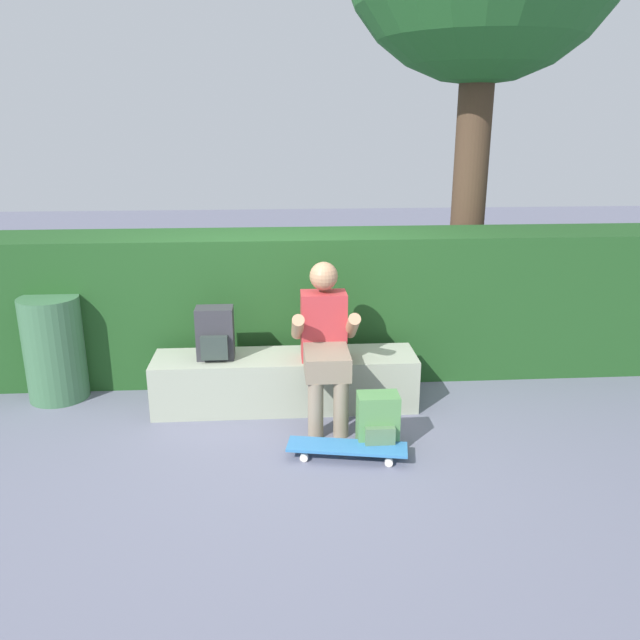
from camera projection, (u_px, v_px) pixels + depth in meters
name	position (u px, v px, depth m)	size (l,w,h in m)	color
ground_plane	(287.00, 423.00, 4.73)	(24.00, 24.00, 0.00)	slate
bench_main	(285.00, 381.00, 4.96)	(2.03, 0.47, 0.42)	#98A08B
person_skater	(325.00, 339.00, 4.65)	(0.49, 0.62, 1.17)	#B73338
skateboard_near_person	(347.00, 448.00, 4.22)	(0.82, 0.34, 0.09)	teal
backpack_on_bench	(215.00, 334.00, 4.79)	(0.28, 0.23, 0.40)	#333338
backpack_on_ground	(378.00, 423.00, 4.31)	(0.28, 0.23, 0.40)	#51894C
hedge_row	(337.00, 303.00, 5.57)	(6.48, 0.70, 1.25)	#1F4A1E
trash_bin	(54.00, 348.00, 5.05)	(0.47, 0.47, 0.84)	#3D6B47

